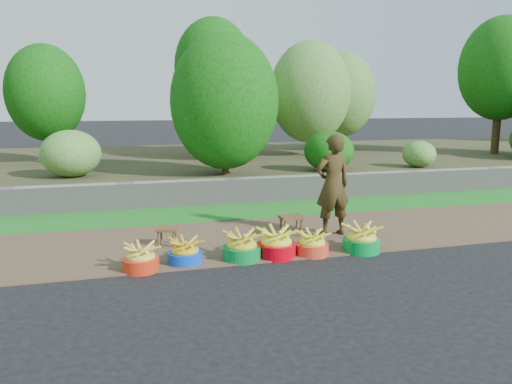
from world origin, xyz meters
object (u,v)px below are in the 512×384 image
object	(u,v)px
basin_d	(276,244)
basin_c	(242,247)
basin_b	(185,253)
stool_left	(167,232)
basin_a	(141,259)
basin_e	(312,244)
basin_f	(361,240)
vendor_woman	(333,185)
stool_right	(291,220)

from	to	relation	value
basin_d	basin_c	bearing A→B (deg)	179.58
basin_b	stool_left	world-z (taller)	basin_b
basin_a	basin_e	bearing A→B (deg)	0.63
basin_f	vendor_woman	size ratio (longest dim) A/B	0.33
basin_a	vendor_woman	distance (m)	3.31
vendor_woman	basin_c	bearing A→B (deg)	21.75
basin_d	basin_f	distance (m)	1.28
vendor_woman	basin_d	bearing A→B (deg)	30.35
basin_e	vendor_woman	bearing A→B (deg)	51.71
stool_left	basin_c	bearing A→B (deg)	-45.31
basin_c	stool_left	bearing A→B (deg)	134.69
stool_right	basin_e	bearing A→B (deg)	-92.78
basin_d	stool_right	xyz separation A→B (m)	(0.57, 0.97, 0.10)
stool_right	vendor_woman	world-z (taller)	vendor_woman
basin_e	basin_b	bearing A→B (deg)	176.99
basin_c	basin_e	bearing A→B (deg)	-3.32
basin_a	basin_f	size ratio (longest dim) A/B	0.87
basin_e	basin_f	distance (m)	0.76
basin_c	stool_right	size ratio (longest dim) A/B	1.42
stool_right	basin_b	bearing A→B (deg)	-153.37
stool_right	basin_f	bearing A→B (deg)	-56.63
basin_a	basin_f	bearing A→B (deg)	-0.31
basin_d	stool_right	world-z (taller)	basin_d
basin_c	stool_left	world-z (taller)	basin_c
basin_c	basin_f	world-z (taller)	basin_f
basin_c	stool_left	xyz separation A→B (m)	(-0.92, 0.93, 0.05)
basin_c	basin_d	world-z (taller)	basin_d
basin_f	stool_left	distance (m)	2.89
basin_a	stool_left	world-z (taller)	basin_a
vendor_woman	basin_f	bearing A→B (deg)	88.86
basin_d	vendor_woman	xyz separation A→B (m)	(1.23, 0.84, 0.66)
basin_b	basin_f	bearing A→B (deg)	-3.09
basin_a	basin_e	size ratio (longest dim) A/B	1.01
basin_d	basin_f	xyz separation A→B (m)	(1.27, -0.10, -0.00)
basin_e	basin_f	xyz separation A→B (m)	(0.75, -0.04, 0.02)
stool_right	basin_c	bearing A→B (deg)	-138.07
basin_e	basin_a	bearing A→B (deg)	-179.37
basin_f	stool_left	world-z (taller)	basin_f
basin_d	basin_e	size ratio (longest dim) A/B	1.18
basin_c	basin_f	distance (m)	1.78
basin_b	stool_right	bearing A→B (deg)	26.63
basin_c	basin_e	xyz separation A→B (m)	(1.03, -0.06, -0.02)
basin_b	stool_left	size ratio (longest dim) A/B	1.29
stool_left	vendor_woman	xyz separation A→B (m)	(2.65, -0.10, 0.61)
basin_a	stool_right	distance (m)	2.66
basin_c	basin_f	bearing A→B (deg)	-3.31
basin_f	basin_b	bearing A→B (deg)	176.91
basin_d	basin_f	world-z (taller)	basin_d
basin_b	vendor_woman	world-z (taller)	vendor_woman
stool_left	vendor_woman	distance (m)	2.73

